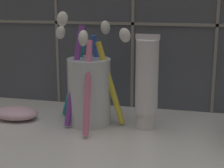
% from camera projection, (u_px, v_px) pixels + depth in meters
% --- Properties ---
extents(sink_counter, '(0.57, 0.31, 0.02)m').
position_uv_depth(sink_counter, '(103.00, 141.00, 0.55)').
color(sink_counter, silver).
rests_on(sink_counter, ground).
extents(toothbrush_cup, '(0.14, 0.13, 0.18)m').
position_uv_depth(toothbrush_cup, '(89.00, 88.00, 0.59)').
color(toothbrush_cup, silver).
rests_on(toothbrush_cup, sink_counter).
extents(toothpaste_tube, '(0.04, 0.03, 0.15)m').
position_uv_depth(toothpaste_tube, '(147.00, 83.00, 0.56)').
color(toothpaste_tube, white).
rests_on(toothpaste_tube, sink_counter).
extents(soap_bar, '(0.08, 0.05, 0.02)m').
position_uv_depth(soap_bar, '(16.00, 113.00, 0.62)').
color(soap_bar, '#DBB2C6').
rests_on(soap_bar, sink_counter).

